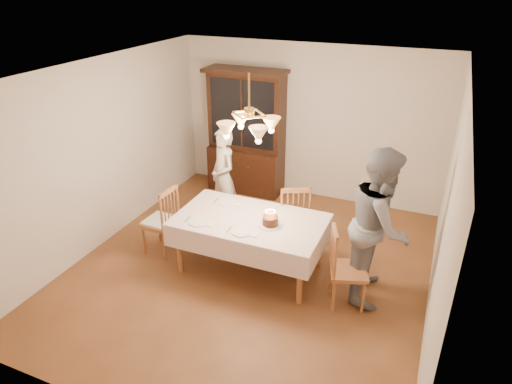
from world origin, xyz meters
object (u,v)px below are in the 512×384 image
at_px(china_hutch, 246,134).
at_px(elderly_woman, 223,177).
at_px(birthday_cake, 270,221).
at_px(dining_table, 250,224).
at_px(chair_far_side, 294,218).

height_order(china_hutch, elderly_woman, china_hutch).
bearing_deg(birthday_cake, dining_table, 170.95).
relative_size(dining_table, elderly_woman, 1.24).
bearing_deg(chair_far_side, birthday_cake, -93.25).
xyz_separation_m(dining_table, elderly_woman, (-0.89, 1.03, 0.08)).
bearing_deg(china_hutch, birthday_cake, -59.73).
height_order(dining_table, chair_far_side, chair_far_side).
height_order(china_hutch, birthday_cake, china_hutch).
height_order(chair_far_side, elderly_woman, elderly_woman).
relative_size(dining_table, china_hutch, 0.88).
relative_size(dining_table, birthday_cake, 6.33).
height_order(chair_far_side, birthday_cake, chair_far_side).
height_order(dining_table, china_hutch, china_hutch).
xyz_separation_m(china_hutch, birthday_cake, (1.34, -2.30, -0.23)).
bearing_deg(china_hutch, dining_table, -65.05).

